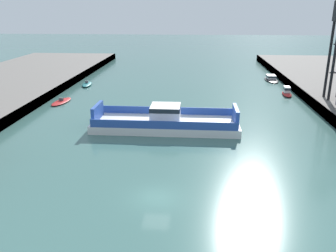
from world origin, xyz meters
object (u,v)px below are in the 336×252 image
(moored_boat_near_left, at_px, (271,78))
(moored_boat_mid_left, at_px, (287,92))
(moored_boat_near_right, at_px, (87,84))
(moored_boat_far_right, at_px, (61,102))
(chain_ferry, at_px, (166,121))

(moored_boat_near_left, height_order, moored_boat_mid_left, moored_boat_mid_left)
(moored_boat_near_right, height_order, moored_boat_far_right, moored_boat_near_right)
(chain_ferry, distance_m, moored_boat_mid_left, 31.13)
(moored_boat_near_right, relative_size, moored_boat_mid_left, 1.10)
(moored_boat_near_right, bearing_deg, moored_boat_mid_left, -7.85)
(moored_boat_near_left, bearing_deg, moored_boat_mid_left, -89.66)
(chain_ferry, distance_m, moored_boat_near_left, 42.72)
(chain_ferry, distance_m, moored_boat_far_right, 23.80)
(chain_ferry, xyz_separation_m, moored_boat_near_left, (22.03, 36.60, -0.60))
(moored_boat_near_left, xyz_separation_m, moored_boat_near_right, (-41.69, -8.93, -0.17))
(moored_boat_near_right, distance_m, moored_boat_far_right, 14.77)
(chain_ferry, relative_size, moored_boat_mid_left, 3.90)
(chain_ferry, height_order, moored_boat_near_left, chain_ferry)
(moored_boat_mid_left, height_order, moored_boat_far_right, moored_boat_mid_left)
(moored_boat_mid_left, bearing_deg, moored_boat_near_left, 90.34)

